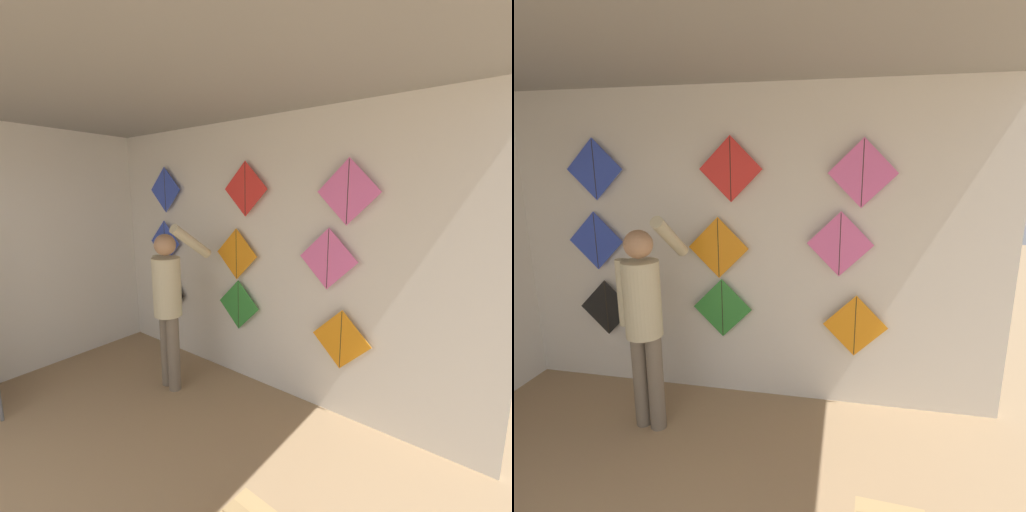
% 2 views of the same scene
% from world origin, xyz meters
% --- Properties ---
extents(back_panel, '(4.85, 0.06, 2.80)m').
position_xyz_m(back_panel, '(0.00, 3.56, 1.40)').
color(back_panel, silver).
rests_on(back_panel, ground).
extents(shopkeeper, '(0.45, 0.59, 1.78)m').
position_xyz_m(shopkeeper, '(-0.47, 2.89, 1.00)').
color(shopkeeper, '#726656').
rests_on(shopkeeper, ground).
extents(kite_0, '(0.55, 0.01, 0.55)m').
position_xyz_m(kite_0, '(-1.20, 3.47, 0.78)').
color(kite_0, black).
extents(kite_1, '(0.55, 0.01, 0.55)m').
position_xyz_m(kite_1, '(-0.01, 3.47, 0.86)').
color(kite_1, '#338C38').
extents(kite_2, '(0.55, 0.01, 0.55)m').
position_xyz_m(kite_2, '(1.18, 3.47, 0.78)').
color(kite_2, orange).
extents(kite_3, '(0.55, 0.01, 0.55)m').
position_xyz_m(kite_3, '(-1.24, 3.47, 1.44)').
color(kite_3, blue).
extents(kite_4, '(0.55, 0.01, 0.55)m').
position_xyz_m(kite_4, '(-0.04, 3.47, 1.42)').
color(kite_4, orange).
extents(kite_5, '(0.55, 0.01, 0.55)m').
position_xyz_m(kite_5, '(1.03, 3.47, 1.50)').
color(kite_5, pink).
extents(kite_6, '(0.55, 0.01, 0.55)m').
position_xyz_m(kite_6, '(-1.19, 3.47, 2.10)').
color(kite_6, blue).
extents(kite_7, '(0.55, 0.01, 0.55)m').
position_xyz_m(kite_7, '(0.09, 3.47, 2.11)').
color(kite_7, red).
extents(kite_8, '(0.55, 0.01, 0.55)m').
position_xyz_m(kite_8, '(1.18, 3.47, 2.08)').
color(kite_8, pink).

